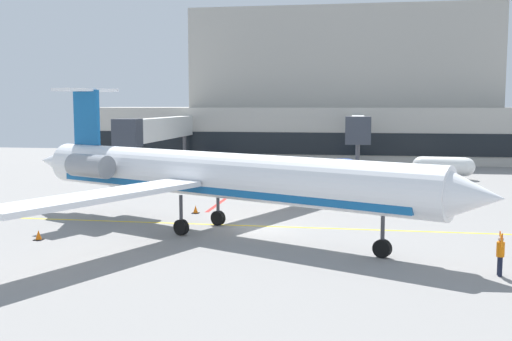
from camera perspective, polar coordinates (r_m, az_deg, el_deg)
name	(u,v)px	position (r m, az deg, el deg)	size (l,w,h in m)	color
ground	(252,230)	(36.18, -0.39, -5.63)	(120.00, 120.00, 0.11)	gray
terminal_building	(358,101)	(84.18, 9.62, 6.45)	(77.04, 17.02, 20.41)	#B7B2A8
jet_bridge_west	(158,129)	(66.85, -9.21, 3.85)	(2.40, 21.65, 6.03)	silver
jet_bridge_east	(358,128)	(65.51, 9.60, 3.96)	(2.40, 17.42, 6.24)	silver
regional_jet	(211,175)	(35.03, -4.31, -0.42)	(29.85, 25.55, 8.47)	white
baggage_tug	(129,171)	(60.16, -11.90, -0.04)	(2.78, 3.44, 2.04)	#19389E
pushback_tractor	(347,170)	(60.64, 8.57, 0.03)	(2.72, 3.92, 1.92)	#19389E
fuel_tank	(443,166)	(62.71, 17.27, 0.36)	(6.02, 2.38, 2.21)	white
marshaller	(500,254)	(28.40, 22.09, -7.30)	(0.34, 0.83, 1.92)	#191E33
safety_cone_alpha	(196,210)	(41.44, -5.73, -3.71)	(0.47, 0.47, 0.55)	orange
safety_cone_bravo	(39,236)	(35.35, -19.86, -5.80)	(0.47, 0.47, 0.55)	orange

